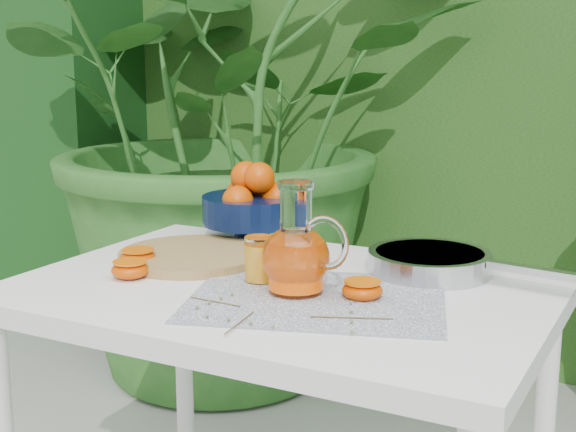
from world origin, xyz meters
The scene contains 11 objects.
hedge_backdrop centered at (0.06, 2.06, 1.19)m, with size 8.00×1.65×2.50m.
potted_plant_left centered at (-0.90, 1.22, 0.98)m, with size 1.96×1.96×1.96m, color #276021.
white_table centered at (-0.07, 0.01, 0.67)m, with size 1.00×0.70×0.75m.
placemat centered at (0.03, -0.04, 0.75)m, with size 0.45×0.35×0.00m, color #0B1B3F.
cutting_board centered at (-0.32, 0.08, 0.76)m, with size 0.31×0.31×0.02m, color #A7864B.
fruit_bowl centered at (-0.31, 0.32, 0.84)m, with size 0.26×0.26×0.19m.
juice_pitcher centered at (-0.01, -0.03, 0.82)m, with size 0.19×0.14×0.21m.
juice_tumbler centered at (-0.11, 0.00, 0.80)m, with size 0.08×0.08×0.09m.
saute_pan centered at (0.16, 0.22, 0.78)m, with size 0.45×0.28×0.05m.
orange_halves centered at (-0.22, -0.03, 0.77)m, with size 0.59×0.18×0.04m.
thyme_sprigs centered at (0.01, -0.17, 0.76)m, with size 0.36×0.24×0.01m.
Camera 1 is at (0.63, -1.29, 1.19)m, focal length 50.00 mm.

